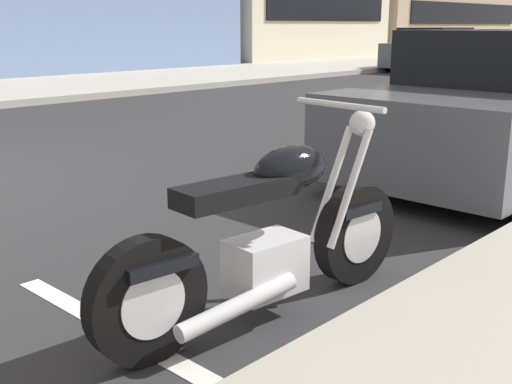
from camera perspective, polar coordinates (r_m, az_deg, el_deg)
sidewalk_far_curb at (r=19.56m, az=-2.32°, el=10.61°), size 120.00×5.00×0.14m
parking_stall_stripe at (r=3.22m, az=-10.50°, el=-13.17°), size 0.12×2.20×0.01m
parked_motorcycle at (r=3.30m, az=1.22°, el=-4.38°), size 2.04×0.62×1.10m
parked_car_far_down_curb at (r=7.12m, az=22.03°, el=7.11°), size 4.48×1.92×1.45m
car_opposite_curb at (r=22.63m, az=15.75°, el=12.20°), size 4.31×1.92×1.41m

